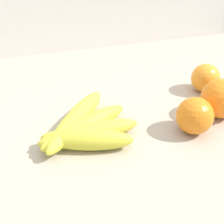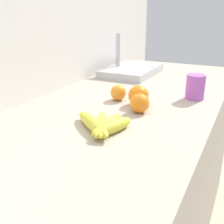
{
  "view_description": "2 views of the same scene",
  "coord_description": "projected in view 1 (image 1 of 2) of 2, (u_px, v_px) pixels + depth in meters",
  "views": [
    {
      "loc": [
        -0.39,
        -0.52,
        1.24
      ],
      "look_at": [
        -0.25,
        -0.05,
        0.91
      ],
      "focal_mm": 52.11,
      "sensor_mm": 36.0,
      "label": 1
    },
    {
      "loc": [
        -0.99,
        -0.43,
        1.21
      ],
      "look_at": [
        -0.24,
        -0.05,
        0.91
      ],
      "focal_mm": 44.59,
      "sensor_mm": 36.0,
      "label": 2
    }
  ],
  "objects": [
    {
      "name": "orange_far_right",
      "position": [
        221.0,
        98.0,
        0.64
      ],
      "size": [
        0.08,
        0.08,
        0.08
      ],
      "primitive_type": "sphere",
      "color": "orange",
      "rests_on": "counter"
    },
    {
      "name": "banana_bunch",
      "position": [
        84.0,
        129.0,
        0.59
      ],
      "size": [
        0.19,
        0.2,
        0.04
      ],
      "color": "yellow",
      "rests_on": "counter"
    },
    {
      "name": "orange_right",
      "position": [
        205.0,
        78.0,
        0.72
      ],
      "size": [
        0.06,
        0.06,
        0.06
      ],
      "primitive_type": "sphere",
      "color": "orange",
      "rests_on": "counter"
    },
    {
      "name": "orange_front",
      "position": [
        195.0,
        116.0,
        0.6
      ],
      "size": [
        0.07,
        0.07,
        0.07
      ],
      "primitive_type": "sphere",
      "color": "orange",
      "rests_on": "counter"
    },
    {
      "name": "wall_back",
      "position": [
        147.0,
        99.0,
        1.14
      ],
      "size": [
        2.27,
        0.06,
        1.3
      ],
      "primitive_type": "cube",
      "color": "silver",
      "rests_on": "ground"
    }
  ]
}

